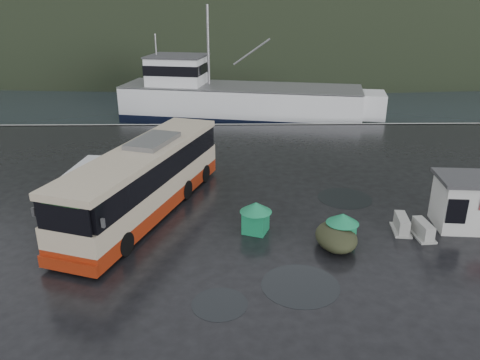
{
  "coord_description": "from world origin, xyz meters",
  "views": [
    {
      "loc": [
        0.07,
        -20.21,
        10.44
      ],
      "look_at": [
        0.43,
        2.17,
        1.7
      ],
      "focal_mm": 35.0,
      "sensor_mm": 36.0,
      "label": 1
    }
  ],
  "objects_px": {
    "fishing_trawler": "(241,106)",
    "waste_bin_right": "(256,232)",
    "jersey_barrier_a": "(401,231)",
    "jersey_barrier_b": "(422,237)",
    "waste_bin_left": "(341,243)",
    "white_van": "(90,219)",
    "dome_tent": "(335,247)",
    "coach_bus": "(148,211)",
    "ticket_kiosk": "(465,226)"
  },
  "relations": [
    {
      "from": "waste_bin_right",
      "to": "ticket_kiosk",
      "type": "distance_m",
      "value": 10.32
    },
    {
      "from": "jersey_barrier_b",
      "to": "fishing_trawler",
      "type": "xyz_separation_m",
      "value": [
        -8.01,
        28.29,
        0.0
      ]
    },
    {
      "from": "jersey_barrier_b",
      "to": "jersey_barrier_a",
      "type": "bearing_deg",
      "value": 143.96
    },
    {
      "from": "waste_bin_right",
      "to": "fishing_trawler",
      "type": "height_order",
      "value": "fishing_trawler"
    },
    {
      "from": "waste_bin_right",
      "to": "fishing_trawler",
      "type": "distance_m",
      "value": 27.64
    },
    {
      "from": "fishing_trawler",
      "to": "waste_bin_right",
      "type": "bearing_deg",
      "value": -78.17
    },
    {
      "from": "jersey_barrier_a",
      "to": "waste_bin_left",
      "type": "bearing_deg",
      "value": -160.43
    },
    {
      "from": "jersey_barrier_a",
      "to": "jersey_barrier_b",
      "type": "relative_size",
      "value": 1.02
    },
    {
      "from": "fishing_trawler",
      "to": "white_van",
      "type": "bearing_deg",
      "value": -95.82
    },
    {
      "from": "coach_bus",
      "to": "white_van",
      "type": "xyz_separation_m",
      "value": [
        -2.75,
        -0.87,
        0.0
      ]
    },
    {
      "from": "white_van",
      "to": "jersey_barrier_a",
      "type": "xyz_separation_m",
      "value": [
        15.27,
        -1.58,
        0.0
      ]
    },
    {
      "from": "waste_bin_left",
      "to": "ticket_kiosk",
      "type": "relative_size",
      "value": 0.45
    },
    {
      "from": "waste_bin_left",
      "to": "fishing_trawler",
      "type": "bearing_deg",
      "value": 98.04
    },
    {
      "from": "jersey_barrier_b",
      "to": "waste_bin_right",
      "type": "bearing_deg",
      "value": 175.21
    },
    {
      "from": "dome_tent",
      "to": "jersey_barrier_b",
      "type": "height_order",
      "value": "dome_tent"
    },
    {
      "from": "waste_bin_left",
      "to": "dome_tent",
      "type": "distance_m",
      "value": 0.46
    },
    {
      "from": "waste_bin_left",
      "to": "fishing_trawler",
      "type": "relative_size",
      "value": 0.05
    },
    {
      "from": "coach_bus",
      "to": "dome_tent",
      "type": "xyz_separation_m",
      "value": [
        9.08,
        -3.9,
        0.0
      ]
    },
    {
      "from": "jersey_barrier_b",
      "to": "fishing_trawler",
      "type": "height_order",
      "value": "fishing_trawler"
    },
    {
      "from": "jersey_barrier_b",
      "to": "coach_bus",
      "type": "bearing_deg",
      "value": 167.19
    },
    {
      "from": "dome_tent",
      "to": "fishing_trawler",
      "type": "bearing_deg",
      "value": 97.35
    },
    {
      "from": "coach_bus",
      "to": "ticket_kiosk",
      "type": "height_order",
      "value": "coach_bus"
    },
    {
      "from": "jersey_barrier_a",
      "to": "jersey_barrier_b",
      "type": "height_order",
      "value": "jersey_barrier_a"
    },
    {
      "from": "ticket_kiosk",
      "to": "coach_bus",
      "type": "bearing_deg",
      "value": 178.17
    },
    {
      "from": "dome_tent",
      "to": "fishing_trawler",
      "type": "height_order",
      "value": "fishing_trawler"
    },
    {
      "from": "coach_bus",
      "to": "white_van",
      "type": "bearing_deg",
      "value": -143.51
    },
    {
      "from": "waste_bin_left",
      "to": "jersey_barrier_b",
      "type": "bearing_deg",
      "value": 7.67
    },
    {
      "from": "white_van",
      "to": "coach_bus",
      "type": "bearing_deg",
      "value": 24.02
    },
    {
      "from": "jersey_barrier_b",
      "to": "dome_tent",
      "type": "bearing_deg",
      "value": -168.43
    },
    {
      "from": "white_van",
      "to": "jersey_barrier_b",
      "type": "distance_m",
      "value": 16.22
    },
    {
      "from": "waste_bin_left",
      "to": "fishing_trawler",
      "type": "distance_m",
      "value": 29.1
    },
    {
      "from": "white_van",
      "to": "jersey_barrier_a",
      "type": "bearing_deg",
      "value": 0.57
    },
    {
      "from": "white_van",
      "to": "fishing_trawler",
      "type": "distance_m",
      "value": 27.34
    },
    {
      "from": "jersey_barrier_b",
      "to": "fishing_trawler",
      "type": "bearing_deg",
      "value": 105.81
    },
    {
      "from": "coach_bus",
      "to": "ticket_kiosk",
      "type": "relative_size",
      "value": 3.94
    },
    {
      "from": "coach_bus",
      "to": "jersey_barrier_b",
      "type": "distance_m",
      "value": 13.66
    },
    {
      "from": "waste_bin_left",
      "to": "dome_tent",
      "type": "height_order",
      "value": "waste_bin_left"
    },
    {
      "from": "coach_bus",
      "to": "waste_bin_right",
      "type": "distance_m",
      "value": 6.04
    },
    {
      "from": "white_van",
      "to": "fishing_trawler",
      "type": "xyz_separation_m",
      "value": [
        8.07,
        26.13,
        0.0
      ]
    },
    {
      "from": "coach_bus",
      "to": "fishing_trawler",
      "type": "bearing_deg",
      "value": 97.04
    },
    {
      "from": "coach_bus",
      "to": "jersey_barrier_b",
      "type": "bearing_deg",
      "value": 6.11
    },
    {
      "from": "waste_bin_left",
      "to": "waste_bin_right",
      "type": "distance_m",
      "value": 4.01
    },
    {
      "from": "coach_bus",
      "to": "white_van",
      "type": "height_order",
      "value": "coach_bus"
    },
    {
      "from": "ticket_kiosk",
      "to": "jersey_barrier_b",
      "type": "relative_size",
      "value": 2.17
    },
    {
      "from": "fishing_trawler",
      "to": "dome_tent",
      "type": "bearing_deg",
      "value": -71.32
    },
    {
      "from": "white_van",
      "to": "jersey_barrier_b",
      "type": "bearing_deg",
      "value": -1.19
    },
    {
      "from": "waste_bin_left",
      "to": "waste_bin_right",
      "type": "height_order",
      "value": "waste_bin_right"
    },
    {
      "from": "white_van",
      "to": "waste_bin_left",
      "type": "bearing_deg",
      "value": -6.04
    },
    {
      "from": "waste_bin_right",
      "to": "ticket_kiosk",
      "type": "xyz_separation_m",
      "value": [
        10.31,
        0.36,
        0.0
      ]
    },
    {
      "from": "waste_bin_left",
      "to": "waste_bin_right",
      "type": "bearing_deg",
      "value": 162.88
    }
  ]
}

